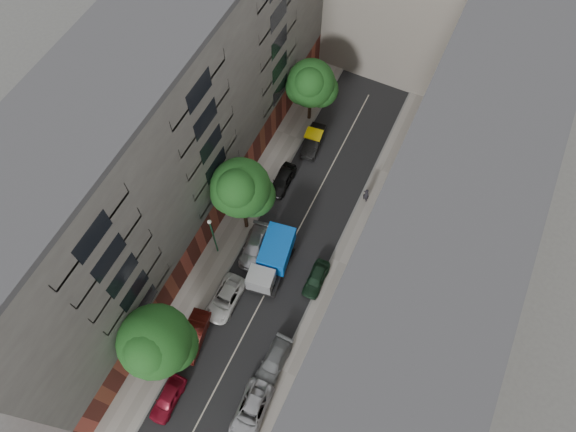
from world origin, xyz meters
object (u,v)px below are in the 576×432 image
Objects in this scene: tree_near at (156,344)px; pedestrian at (366,195)px; car_left_1 at (194,336)px; car_left_3 at (254,246)px; tree_mid at (241,190)px; car_left_5 at (313,141)px; tarp_truck at (272,258)px; car_left_2 at (225,299)px; car_left_4 at (283,180)px; tree_far at (311,85)px; car_right_2 at (316,278)px; car_right_0 at (251,411)px; lamp_post at (213,233)px; car_right_1 at (274,361)px; car_left_0 at (168,398)px.

tree_near is 23.59m from pedestrian.
car_left_1 reaches higher than car_left_3.
pedestrian is at bearing 40.11° from tree_mid.
pedestrian is at bearing 56.87° from car_left_1.
tree_mid is at bearing -105.27° from car_left_5.
tarp_truck is at bearing 61.44° from car_left_1.
car_left_5 is (0.00, 18.74, 0.07)m from car_left_2.
tree_far is (-0.90, 8.49, 4.57)m from car_left_4.
car_left_2 is at bearing 75.32° from tree_near.
pedestrian is at bearing 10.81° from car_left_4.
car_left_3 is 13.09m from tree_near.
tree_near reaches higher than tree_far.
car_right_2 is (6.40, -0.40, -0.04)m from car_left_3.
lamp_post reaches higher than car_right_0.
lamp_post is at bearing 97.09° from tree_near.
tree_far is at bearing 108.76° from car_right_1.
tree_far is at bearing 87.12° from car_left_3.
car_left_4 is (-0.00, 17.16, -0.06)m from car_left_1.
car_right_2 is (6.54, 14.40, -0.03)m from car_left_0.
car_right_0 is 17.70m from tree_mid.
tree_far reaches higher than tarp_truck.
car_left_4 is (-3.00, 8.29, -0.85)m from tarp_truck.
car_right_1 is 11.96m from lamp_post.
tree_mid is (-7.91, 10.26, 6.27)m from car_right_1.
car_left_3 is 0.48× the size of tree_mid.
car_right_2 is at bearing -63.83° from tree_far.
car_left_4 is at bearing 81.26° from tree_mid.
car_left_1 is 1.04× the size of car_right_1.
car_left_4 is (-0.66, 22.40, 0.02)m from car_left_0.
tree_mid reaches higher than car_left_5.
tree_near reaches higher than car_left_2.
car_left_3 reaches higher than car_left_0.
tree_far reaches higher than car_right_0.
tree_near reaches higher than pedestrian.
car_left_5 is 0.52× the size of tree_near.
car_right_2 is 18.95m from tree_far.
car_left_0 is 9.26m from car_left_2.
tarp_truck is 1.36× the size of car_left_3.
car_right_1 is at bearing -36.91° from lamp_post.
car_left_0 is 22.41m from car_left_4.
lamp_post reaches higher than tarp_truck.
pedestrian is (8.10, 1.70, 0.39)m from car_left_4.
car_left_1 is at bearing 70.02° from tree_near.
car_right_1 is at bearing -72.20° from tree_far.
pedestrian is at bearing -37.03° from tree_far.
car_left_5 is (-2.20, 13.89, -0.83)m from tarp_truck.
pedestrian reaches higher than car_left_3.
tree_near is at bearing -93.66° from car_left_4.
car_left_4 is at bearing 130.55° from car_right_2.
tree_mid is at bearing 125.97° from car_left_3.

